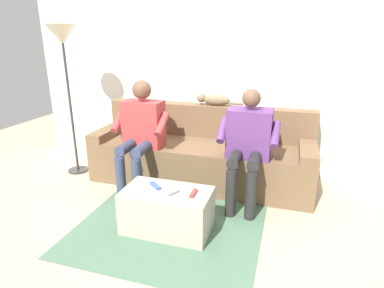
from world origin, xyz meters
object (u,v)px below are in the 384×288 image
Objects in this scene: coffee_table at (167,211)px; person_left_seated at (248,140)px; person_right_seated at (141,129)px; remote_red at (193,193)px; remote_gray at (173,192)px; floor_lamp at (63,45)px; couch at (202,155)px; remote_blue at (155,186)px; cat_on_backrest at (214,100)px.

person_left_seated is at bearing -127.99° from coffee_table.
person_right_seated is 8.97× the size of remote_red.
remote_gray is 2.15m from floor_lamp.
couch is 1.42× the size of floor_lamp.
coffee_table is 5.01× the size of remote_blue.
cat_on_backrest is at bearing -51.64° from person_left_seated.
cat_on_backrest reaches higher than remote_gray.
remote_red is (-0.16, 1.34, -0.52)m from cat_on_backrest.
person_right_seated is 1.01m from remote_gray.
couch reaches higher than coffee_table.
person_right_seated is at bearing -51.49° from coffee_table.
remote_gray is 0.85× the size of remote_red.
floor_lamp is at bearing -117.26° from remote_red.
remote_gray is at bearing 93.29° from couch.
floor_lamp is at bearing -91.03° from remote_gray.
cat_on_backrest is 4.15× the size of remote_red.
remote_blue is at bearing 44.81° from person_left_seated.
remote_red is at bearing 138.53° from person_right_seated.
person_right_seated is at bearing -132.62° from remote_red.
coffee_table is 0.21m from remote_gray.
coffee_table is at bearing 90.00° from couch.
floor_lamp is (1.53, -0.87, 1.31)m from coffee_table.
coffee_table is at bearing 150.43° from floor_lamp.
remote_blue is 0.35m from remote_red.
couch reaches higher than remote_gray.
floor_lamp reaches higher than person_right_seated.
person_left_seated is at bearing 174.77° from remote_gray.
floor_lamp reaches higher than person_left_seated.
couch is 2.17× the size of person_left_seated.
floor_lamp is (1.60, 0.47, 0.60)m from cat_on_backrest.
remote_blue is 1.33× the size of remote_gray.
coffee_table is 1.02m from person_right_seated.
coffee_table is at bearing -89.67° from remote_red.
person_right_seated is 10.58× the size of remote_gray.
remote_gray is (-0.63, 0.74, -0.28)m from person_right_seated.
person_right_seated reaches higher than person_left_seated.
cat_on_backrest is 1.44m from remote_red.
person_right_seated is 0.68× the size of floor_lamp.
couch is at bearing -148.35° from remote_gray.
cat_on_backrest reaches higher than remote_blue.
floor_lamp is at bearing 8.18° from couch.
remote_gray is at bearing 155.33° from coffee_table.
person_left_seated reaches higher than couch.
person_right_seated is (0.56, -0.71, 0.48)m from coffee_table.
coffee_table is at bearing 87.16° from cat_on_backrest.
person_right_seated is (0.56, 0.39, 0.36)m from couch.
floor_lamp reaches higher than remote_blue.
remote_red is at bearing 153.89° from floor_lamp.
coffee_table is at bearing -86.32° from remote_gray.
couch is 18.77× the size of remote_red.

